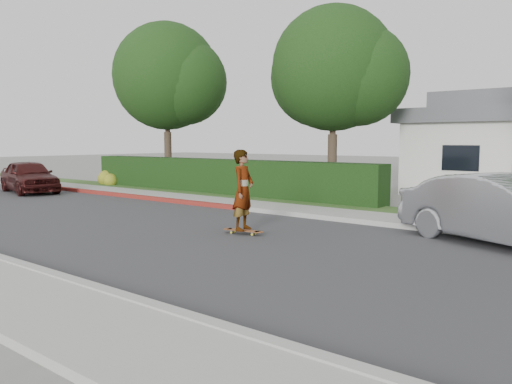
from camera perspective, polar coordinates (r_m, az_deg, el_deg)
ground at (r=14.19m, az=-15.38°, el=-3.55°), size 120.00×120.00×0.00m
road at (r=14.18m, az=-15.38°, el=-3.53°), size 60.00×8.00×0.01m
curb_far at (r=16.89m, az=-4.12°, el=-1.61°), size 60.00×0.20×0.15m
curb_red_section at (r=20.58m, az=-14.46°, el=-0.42°), size 12.00×0.21×0.15m
sidewalk_far at (r=17.57m, az=-2.14°, el=-1.36°), size 60.00×1.60×0.12m
planting_strip at (r=18.80m, az=1.02°, el=-0.90°), size 60.00×1.60×0.10m
hedge at (r=21.12m, az=-4.48°, el=1.73°), size 15.00×1.00×1.50m
flowering_shrub at (r=26.13m, az=-16.53°, el=1.39°), size 1.40×1.00×0.90m
tree_left at (r=25.50m, az=-9.87°, el=12.54°), size 5.99×5.21×8.00m
tree_center at (r=20.19m, az=9.09°, el=13.30°), size 5.66×4.84×7.44m
skateboard at (r=12.17m, az=-1.46°, el=-4.44°), size 1.10×0.41×0.10m
skateboarder at (r=12.03m, az=-1.48°, el=0.22°), size 0.62×0.80×1.95m
car_silver at (r=11.99m, az=26.62°, el=-1.93°), size 4.97×3.33×1.55m
car_maroon at (r=24.02m, az=-24.51°, el=1.64°), size 4.48×2.56×1.43m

